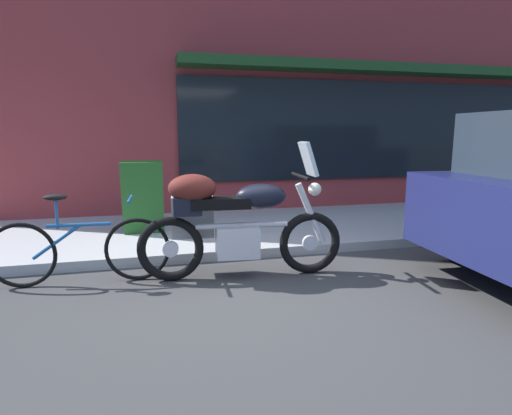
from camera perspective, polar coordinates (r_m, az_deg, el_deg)
name	(u,v)px	position (r m, az deg, el deg)	size (l,w,h in m)	color
ground_plane	(246,297)	(3.99, -1.32, -11.99)	(80.00, 80.00, 0.00)	#3A3A3A
touring_motorcycle	(229,220)	(4.37, -3.62, -1.66)	(2.14, 0.77, 1.41)	black
parked_bicycle	(80,249)	(4.55, -22.73, -5.20)	(1.74, 0.48, 0.92)	black
sandwich_board_sign	(143,198)	(6.00, -15.07, 1.31)	(0.55, 0.42, 1.00)	#1E511E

